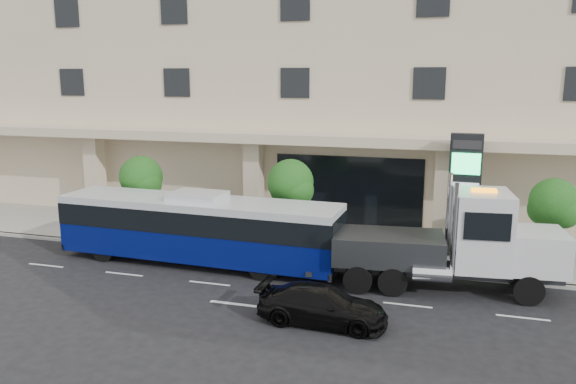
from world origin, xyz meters
name	(u,v)px	position (x,y,z in m)	size (l,w,h in m)	color
ground	(313,281)	(0.00, 0.00, 0.00)	(120.00, 120.00, 0.00)	black
sidewalk	(336,245)	(0.00, 5.00, 0.07)	(120.00, 6.00, 0.15)	gray
curb	(323,264)	(0.00, 2.00, 0.07)	(120.00, 0.30, 0.15)	gray
convention_center	(371,50)	(0.00, 15.42, 9.97)	(60.00, 17.60, 20.00)	#C8B796
tree_left	(142,180)	(-9.97, 3.59, 3.11)	(2.27, 2.20, 4.22)	#422B19
tree_mid	(291,186)	(-1.97, 3.59, 3.26)	(2.28, 2.20, 4.38)	#422B19
tree_right	(554,205)	(9.53, 3.59, 3.04)	(2.10, 2.00, 4.04)	#422B19
city_bus	(199,228)	(-5.49, 0.75, 1.68)	(13.09, 3.22, 3.29)	black
tow_truck	(457,245)	(5.65, 0.61, 1.87)	(10.02, 3.28, 4.54)	#2D3033
black_sedan	(322,305)	(1.28, -3.88, 0.65)	(1.82, 4.49, 1.30)	black
signage_pylon	(464,195)	(5.91, 4.68, 3.05)	(1.45, 0.60, 5.71)	black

